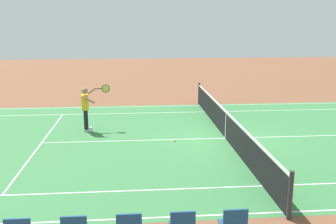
# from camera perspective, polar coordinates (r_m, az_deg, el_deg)

# --- Properties ---
(ground_plane) EXTENTS (60.00, 60.00, 0.00)m
(ground_plane) POSITION_cam_1_polar(r_m,az_deg,el_deg) (14.00, 8.43, -3.83)
(ground_plane) COLOR brown
(court_slab) EXTENTS (24.20, 11.40, 0.00)m
(court_slab) POSITION_cam_1_polar(r_m,az_deg,el_deg) (14.00, 8.43, -3.82)
(court_slab) COLOR #387A42
(court_slab) RESTS_ON ground_plane
(court_line_markings) EXTENTS (23.85, 11.05, 0.01)m
(court_line_markings) POSITION_cam_1_polar(r_m,az_deg,el_deg) (13.99, 8.43, -3.81)
(court_line_markings) COLOR white
(court_line_markings) RESTS_ON ground_plane
(tennis_net) EXTENTS (0.10, 11.70, 1.08)m
(tennis_net) POSITION_cam_1_polar(r_m,az_deg,el_deg) (13.86, 8.50, -1.88)
(tennis_net) COLOR #2D2D33
(tennis_net) RESTS_ON ground_plane
(tennis_player_near) EXTENTS (1.04, 0.79, 1.70)m
(tennis_player_near) POSITION_cam_1_polar(r_m,az_deg,el_deg) (14.90, -11.89, 0.77)
(tennis_player_near) COLOR black
(tennis_player_near) RESTS_ON ground_plane
(tennis_ball) EXTENTS (0.07, 0.07, 0.07)m
(tennis_ball) POSITION_cam_1_polar(r_m,az_deg,el_deg) (13.48, 1.00, -4.20)
(tennis_ball) COLOR #CCE01E
(tennis_ball) RESTS_ON ground_plane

